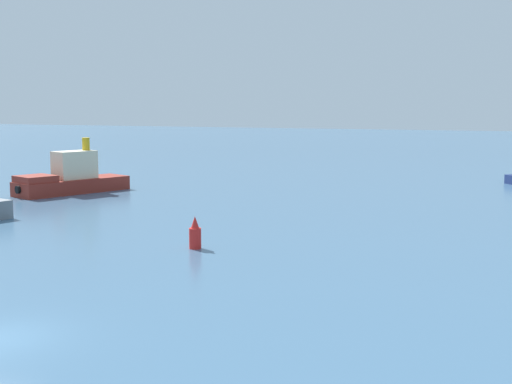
# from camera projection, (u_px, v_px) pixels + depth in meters

# --- Properties ---
(tugboat) EXTENTS (7.07, 11.21, 5.11)m
(tugboat) POSITION_uv_depth(u_px,v_px,m) (70.00, 179.00, 64.61)
(tugboat) COLOR maroon
(tugboat) RESTS_ON ground
(channel_buoy_red) EXTENTS (0.70, 0.70, 1.90)m
(channel_buoy_red) POSITION_uv_depth(u_px,v_px,m) (195.00, 235.00, 39.97)
(channel_buoy_red) COLOR red
(channel_buoy_red) RESTS_ON ground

